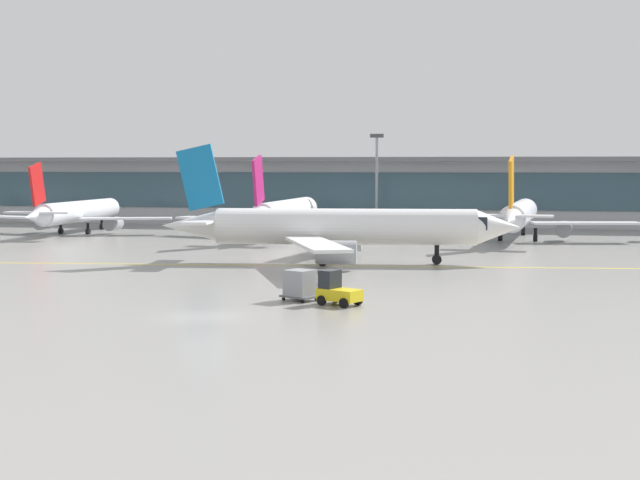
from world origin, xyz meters
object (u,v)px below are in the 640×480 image
object	(u,v)px
taxiing_regional_jet	(341,228)
cargo_dolly_lead	(300,284)
gate_airplane_2	(285,213)
apron_light_mast_1	(377,176)
baggage_tug	(337,290)
gate_airplane_3	(519,215)
gate_airplane_1	(78,212)

from	to	relation	value
taxiing_regional_jet	cargo_dolly_lead	xyz separation A→B (m)	(1.11, -21.98, -2.05)
gate_airplane_2	apron_light_mast_1	size ratio (longest dim) A/B	2.28
baggage_tug	cargo_dolly_lead	bearing A→B (deg)	180.00
gate_airplane_3	cargo_dolly_lead	bearing A→B (deg)	169.33
baggage_tug	apron_light_mast_1	world-z (taller)	apron_light_mast_1
taxiing_regional_jet	baggage_tug	world-z (taller)	taxiing_regional_jet
gate_airplane_2	gate_airplane_3	bearing A→B (deg)	-87.12
gate_airplane_2	baggage_tug	bearing A→B (deg)	-162.04
apron_light_mast_1	gate_airplane_1	bearing A→B (deg)	-156.79
gate_airplane_3	baggage_tug	distance (m)	52.89
gate_airplane_1	cargo_dolly_lead	bearing A→B (deg)	-142.91
apron_light_mast_1	gate_airplane_3	bearing A→B (deg)	-40.09
taxiing_regional_jet	baggage_tug	bearing A→B (deg)	-87.20
baggage_tug	cargo_dolly_lead	distance (m)	2.90
gate_airplane_1	cargo_dolly_lead	distance (m)	63.71
taxiing_regional_jet	apron_light_mast_1	world-z (taller)	apron_light_mast_1
gate_airplane_2	baggage_tug	world-z (taller)	gate_airplane_2
gate_airplane_1	taxiing_regional_jet	size ratio (longest dim) A/B	0.85
baggage_tug	gate_airplane_2	bearing A→B (deg)	133.76
gate_airplane_2	baggage_tug	size ratio (longest dim) A/B	9.78
taxiing_regional_jet	apron_light_mast_1	size ratio (longest dim) A/B	2.47
gate_airplane_1	baggage_tug	bearing A→B (deg)	-141.86
gate_airplane_2	cargo_dolly_lead	bearing A→B (deg)	-164.39
apron_light_mast_1	taxiing_regional_jet	bearing A→B (deg)	-86.65
gate_airplane_1	gate_airplane_2	xyz separation A→B (m)	(26.65, -0.79, 0.22)
gate_airplane_2	taxiing_regional_jet	xyz separation A→B (m)	(11.31, -27.53, 0.23)
cargo_dolly_lead	apron_light_mast_1	distance (m)	65.86
gate_airplane_2	gate_airplane_3	distance (m)	27.00
gate_airplane_1	cargo_dolly_lead	size ratio (longest dim) A/B	10.23
cargo_dolly_lead	gate_airplane_3	bearing A→B (deg)	101.12
gate_airplane_1	gate_airplane_3	size ratio (longest dim) A/B	0.93
taxiing_regional_jet	cargo_dolly_lead	distance (m)	22.10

